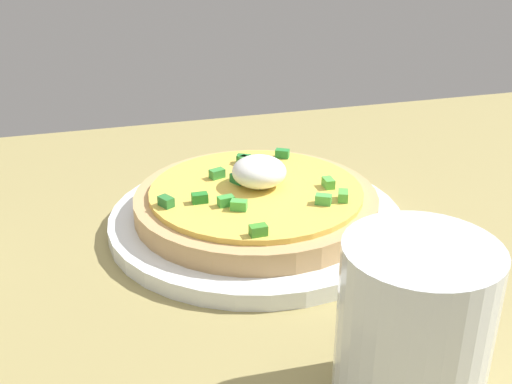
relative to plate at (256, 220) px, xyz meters
The scene contains 4 objects.
dining_table 14.12cm from the plate, 59.83° to the left, with size 128.94×85.55×3.48cm, color #948650.
plate is the anchor object (origin of this frame).
pizza 1.97cm from the plate, 131.48° to the right, with size 20.93×20.93×4.96cm.
cup_near 23.18cm from the plate, 95.84° to the left, with size 8.32×8.32×10.09cm.
Camera 1 is at (6.47, 34.85, 29.40)cm, focal length 44.00 mm.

